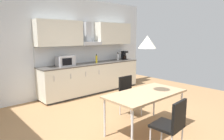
# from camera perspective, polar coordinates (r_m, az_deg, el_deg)

# --- Properties ---
(ground_plane) EXTENTS (8.59, 8.01, 0.02)m
(ground_plane) POSITION_cam_1_polar(r_m,az_deg,el_deg) (4.11, 2.22, -15.88)
(ground_plane) COLOR #9E754C
(wall_back) EXTENTS (6.87, 0.10, 2.88)m
(wall_back) POSITION_cam_1_polar(r_m,az_deg,el_deg) (5.98, -16.12, 6.23)
(wall_back) COLOR silver
(wall_back) RESTS_ON ground_plane
(kitchen_counter) EXTENTS (3.39, 0.67, 0.93)m
(kitchen_counter) POSITION_cam_1_polar(r_m,az_deg,el_deg) (6.33, -5.53, -2.13)
(kitchen_counter) COLOR #333333
(kitchen_counter) RESTS_ON ground_plane
(backsplash_tile) EXTENTS (3.37, 0.02, 0.53)m
(backsplash_tile) POSITION_cam_1_polar(r_m,az_deg,el_deg) (6.47, -7.23, 4.59)
(backsplash_tile) COLOR silver
(backsplash_tile) RESTS_ON kitchen_counter
(upper_wall_cabinets) EXTENTS (3.37, 0.40, 0.71)m
(upper_wall_cabinets) POSITION_cam_1_polar(r_m,az_deg,el_deg) (6.32, -6.55, 10.23)
(upper_wall_cabinets) COLOR silver
(microwave) EXTENTS (0.48, 0.35, 0.28)m
(microwave) POSITION_cam_1_polar(r_m,az_deg,el_deg) (5.74, -13.17, 2.51)
(microwave) COLOR #ADADB2
(microwave) RESTS_ON kitchen_counter
(coffee_maker) EXTENTS (0.18, 0.19, 0.30)m
(coffee_maker) POSITION_cam_1_polar(r_m,az_deg,el_deg) (7.17, 3.48, 4.22)
(coffee_maker) COLOR black
(coffee_maker) RESTS_ON kitchen_counter
(bottle_yellow) EXTENTS (0.06, 0.06, 0.28)m
(bottle_yellow) POSITION_cam_1_polar(r_m,az_deg,el_deg) (6.26, -4.46, 3.13)
(bottle_yellow) COLOR yellow
(bottle_yellow) RESTS_ON kitchen_counter
(bottle_white) EXTENTS (0.08, 0.08, 0.26)m
(bottle_white) POSITION_cam_1_polar(r_m,az_deg,el_deg) (7.01, 1.70, 3.81)
(bottle_white) COLOR white
(bottle_white) RESTS_ON kitchen_counter
(dining_table) EXTENTS (1.54, 0.77, 0.74)m
(dining_table) POSITION_cam_1_polar(r_m,az_deg,el_deg) (3.73, 9.61, -7.12)
(dining_table) COLOR tan
(dining_table) RESTS_ON ground_plane
(chair_far_right) EXTENTS (0.40, 0.40, 0.87)m
(chair_far_right) POSITION_cam_1_polar(r_m,az_deg,el_deg) (4.51, 4.71, -6.17)
(chair_far_right) COLOR black
(chair_far_right) RESTS_ON ground_plane
(chair_near_left) EXTENTS (0.43, 0.43, 0.87)m
(chair_near_left) POSITION_cam_1_polar(r_m,az_deg,el_deg) (3.11, 16.81, -14.07)
(chair_near_left) COLOR black
(chair_near_left) RESTS_ON ground_plane
(pendant_lamp) EXTENTS (0.32, 0.32, 0.22)m
(pendant_lamp) POSITION_cam_1_polar(r_m,az_deg,el_deg) (3.57, 10.05, 7.87)
(pendant_lamp) COLOR silver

